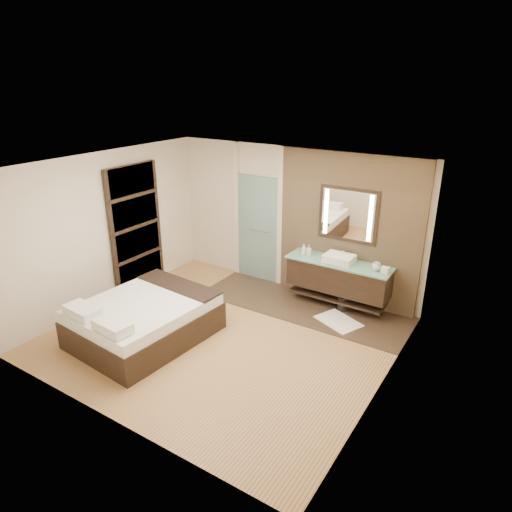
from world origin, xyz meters
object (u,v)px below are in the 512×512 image
Objects in this scene: bed at (144,320)px; waste_bin at (343,303)px; vanity at (338,277)px; mirror_unit at (348,215)px.

bed is 8.00× the size of waste_bin.
vanity is 3.38m from bed.
mirror_unit is 3.96× the size of waste_bin.
mirror_unit is 1.55m from waste_bin.
vanity is at bearing -90.00° from mirror_unit.
bed is at bearing -126.75° from mirror_unit.
vanity reaches higher than waste_bin.
vanity is at bearing 156.42° from waste_bin.
mirror_unit reaches higher than vanity.
bed is (-2.13, -2.61, -0.26)m from vanity.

